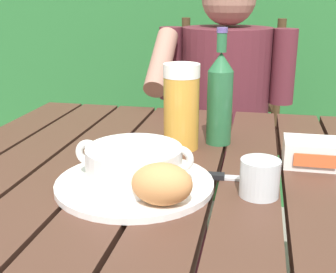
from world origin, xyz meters
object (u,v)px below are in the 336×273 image
(person_eating, at_px, (223,110))
(beer_bottle, at_px, (220,97))
(serving_plate, at_px, (135,184))
(soup_bowl, at_px, (134,163))
(table_knife, at_px, (223,177))
(chair_near_diner, at_px, (226,150))
(beer_glass, at_px, (181,107))
(butter_tub, at_px, (313,153))
(bread_roll, at_px, (162,184))
(water_glass_small, at_px, (260,178))

(person_eating, bearing_deg, beer_bottle, -86.42)
(serving_plate, bearing_deg, soup_bowl, 180.00)
(table_knife, bearing_deg, beer_bottle, 97.94)
(chair_near_diner, bearing_deg, person_eating, -90.84)
(beer_glass, height_order, butter_tub, beer_glass)
(bread_roll, height_order, table_knife, bread_roll)
(table_knife, bearing_deg, soup_bowl, -156.13)
(soup_bowl, xyz_separation_m, butter_tub, (0.34, 0.18, -0.02))
(beer_bottle, height_order, water_glass_small, beer_bottle)
(beer_glass, bearing_deg, person_eating, 85.48)
(person_eating, xyz_separation_m, serving_plate, (-0.09, -0.84, 0.06))
(soup_bowl, relative_size, beer_glass, 1.16)
(soup_bowl, height_order, bread_roll, soup_bowl)
(soup_bowl, bearing_deg, beer_glass, 79.01)
(water_glass_small, height_order, table_knife, water_glass_small)
(table_knife, bearing_deg, bread_roll, -120.13)
(bread_roll, bearing_deg, beer_glass, 94.40)
(bread_roll, distance_m, beer_glass, 0.32)
(serving_plate, relative_size, water_glass_small, 4.16)
(water_glass_small, height_order, butter_tub, water_glass_small)
(water_glass_small, xyz_separation_m, butter_tub, (0.11, 0.17, -0.01))
(chair_near_diner, distance_m, bread_roll, 1.17)
(soup_bowl, height_order, beer_glass, beer_glass)
(chair_near_diner, distance_m, soup_bowl, 1.09)
(serving_plate, bearing_deg, bread_roll, -49.40)
(butter_tub, bearing_deg, soup_bowl, -151.34)
(person_eating, xyz_separation_m, soup_bowl, (-0.09, -0.84, 0.10))
(beer_bottle, relative_size, table_knife, 1.67)
(beer_glass, height_order, beer_bottle, beer_bottle)
(chair_near_diner, distance_m, table_knife, 1.01)
(beer_glass, relative_size, butter_tub, 1.66)
(chair_near_diner, relative_size, water_glass_small, 14.34)
(soup_bowl, distance_m, table_knife, 0.18)
(beer_bottle, distance_m, water_glass_small, 0.31)
(person_eating, height_order, bread_roll, person_eating)
(beer_glass, distance_m, beer_bottle, 0.10)
(chair_near_diner, xyz_separation_m, bread_roll, (-0.03, -1.12, 0.33))
(water_glass_small, bearing_deg, bread_roll, -150.11)
(beer_bottle, bearing_deg, table_knife, -82.06)
(serving_plate, bearing_deg, water_glass_small, 2.09)
(beer_bottle, bearing_deg, chair_near_diner, 92.41)
(chair_near_diner, height_order, beer_glass, chair_near_diner)
(bread_roll, xyz_separation_m, water_glass_small, (0.16, 0.09, -0.01))
(person_eating, bearing_deg, serving_plate, -96.36)
(person_eating, xyz_separation_m, table_knife, (0.07, -0.77, 0.06))
(bread_roll, height_order, butter_tub, bread_roll)
(person_eating, bearing_deg, bread_roll, -91.45)
(soup_bowl, height_order, butter_tub, soup_bowl)
(chair_near_diner, relative_size, bread_roll, 9.78)
(chair_near_diner, xyz_separation_m, water_glass_small, (0.13, -1.03, 0.31))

